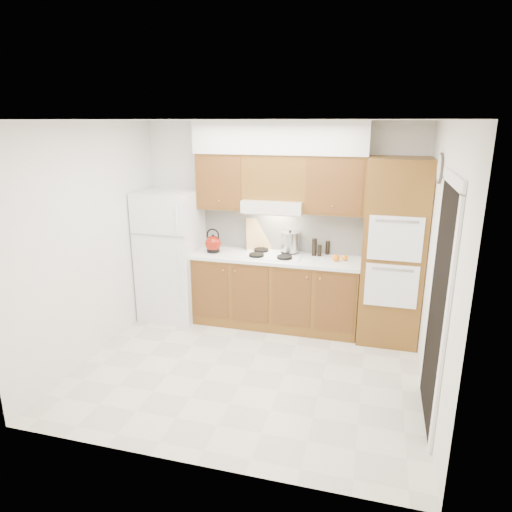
% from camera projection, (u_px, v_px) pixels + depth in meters
% --- Properties ---
extents(floor, '(3.60, 3.60, 0.00)m').
position_uv_depth(floor, '(249.00, 369.00, 4.96)').
color(floor, beige).
rests_on(floor, ground).
extents(ceiling, '(3.60, 3.60, 0.00)m').
position_uv_depth(ceiling, '(247.00, 120.00, 4.22)').
color(ceiling, white).
rests_on(ceiling, wall_back).
extents(wall_back, '(3.60, 0.02, 2.60)m').
position_uv_depth(wall_back, '(280.00, 223.00, 5.98)').
color(wall_back, white).
rests_on(wall_back, floor).
extents(wall_left, '(0.02, 3.00, 2.60)m').
position_uv_depth(wall_left, '(92.00, 242.00, 5.04)').
color(wall_left, white).
rests_on(wall_left, floor).
extents(wall_right, '(0.02, 3.00, 2.60)m').
position_uv_depth(wall_right, '(438.00, 269.00, 4.14)').
color(wall_right, white).
rests_on(wall_right, floor).
extents(fridge, '(0.75, 0.72, 1.72)m').
position_uv_depth(fridge, '(171.00, 255.00, 6.12)').
color(fridge, white).
rests_on(fridge, floor).
extents(base_cabinets, '(2.11, 0.60, 0.90)m').
position_uv_depth(base_cabinets, '(276.00, 292.00, 5.94)').
color(base_cabinets, brown).
rests_on(base_cabinets, floor).
extents(countertop, '(2.13, 0.62, 0.04)m').
position_uv_depth(countertop, '(276.00, 258.00, 5.80)').
color(countertop, white).
rests_on(countertop, base_cabinets).
extents(backsplash, '(2.11, 0.03, 0.56)m').
position_uv_depth(backsplash, '(281.00, 230.00, 5.98)').
color(backsplash, white).
rests_on(backsplash, countertop).
extents(oven_cabinet, '(0.70, 0.65, 2.20)m').
position_uv_depth(oven_cabinet, '(393.00, 252.00, 5.38)').
color(oven_cabinet, brown).
rests_on(oven_cabinet, floor).
extents(upper_cab_left, '(0.63, 0.33, 0.70)m').
position_uv_depth(upper_cab_left, '(223.00, 181.00, 5.85)').
color(upper_cab_left, brown).
rests_on(upper_cab_left, wall_back).
extents(upper_cab_right, '(0.73, 0.33, 0.70)m').
position_uv_depth(upper_cab_right, '(335.00, 185.00, 5.49)').
color(upper_cab_right, brown).
rests_on(upper_cab_right, wall_back).
extents(range_hood, '(0.75, 0.45, 0.15)m').
position_uv_depth(range_hood, '(274.00, 205.00, 5.70)').
color(range_hood, silver).
rests_on(range_hood, wall_back).
extents(upper_cab_over_hood, '(0.75, 0.33, 0.55)m').
position_uv_depth(upper_cab_over_hood, '(276.00, 177.00, 5.66)').
color(upper_cab_over_hood, brown).
rests_on(upper_cab_over_hood, range_hood).
extents(soffit, '(2.13, 0.36, 0.40)m').
position_uv_depth(soffit, '(280.00, 137.00, 5.49)').
color(soffit, silver).
rests_on(soffit, wall_back).
extents(cooktop, '(0.74, 0.50, 0.01)m').
position_uv_depth(cooktop, '(273.00, 255.00, 5.82)').
color(cooktop, white).
rests_on(cooktop, countertop).
extents(doorway, '(0.02, 0.90, 2.10)m').
position_uv_depth(doorway, '(438.00, 309.00, 3.89)').
color(doorway, black).
rests_on(doorway, floor).
extents(wall_clock, '(0.02, 0.30, 0.30)m').
position_uv_depth(wall_clock, '(440.00, 168.00, 4.41)').
color(wall_clock, '#3F3833').
rests_on(wall_clock, wall_right).
extents(kettle, '(0.26, 0.26, 0.21)m').
position_uv_depth(kettle, '(213.00, 244.00, 5.94)').
color(kettle, maroon).
rests_on(kettle, countertop).
extents(cutting_board, '(0.35, 0.22, 0.44)m').
position_uv_depth(cutting_board, '(259.00, 235.00, 6.05)').
color(cutting_board, tan).
rests_on(cutting_board, countertop).
extents(stock_pot, '(0.31, 0.31, 0.25)m').
position_uv_depth(stock_pot, '(290.00, 242.00, 5.86)').
color(stock_pot, '#B4B4B9').
rests_on(stock_pot, cooktop).
extents(condiment_a, '(0.07, 0.07, 0.22)m').
position_uv_depth(condiment_a, '(314.00, 247.00, 5.79)').
color(condiment_a, black).
rests_on(condiment_a, countertop).
extents(condiment_b, '(0.07, 0.07, 0.17)m').
position_uv_depth(condiment_b, '(328.00, 248.00, 5.85)').
color(condiment_b, black).
rests_on(condiment_b, countertop).
extents(condiment_c, '(0.07, 0.07, 0.14)m').
position_uv_depth(condiment_c, '(320.00, 251.00, 5.78)').
color(condiment_c, black).
rests_on(condiment_c, countertop).
extents(orange_near, '(0.11, 0.11, 0.09)m').
position_uv_depth(orange_near, '(336.00, 258.00, 5.57)').
color(orange_near, '#FD9B0D').
rests_on(orange_near, countertop).
extents(orange_far, '(0.09, 0.09, 0.07)m').
position_uv_depth(orange_far, '(345.00, 258.00, 5.60)').
color(orange_far, orange).
rests_on(orange_far, countertop).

